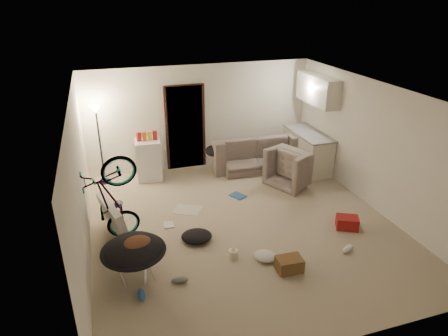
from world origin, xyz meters
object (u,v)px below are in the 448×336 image
object	(u,v)px
bicycle	(114,220)
drink_case_b	(347,223)
kitchen_counter	(307,151)
saucer_chair	(134,256)
tv_box	(114,220)
floor_lamp	(98,128)
sofa	(253,155)
armchair	(296,170)
juicer	(233,254)
mini_fridge	(149,160)
drink_case_a	(289,264)

from	to	relation	value
bicycle	drink_case_b	xyz separation A→B (m)	(4.11, -0.83, -0.33)
drink_case_b	kitchen_counter	bearing A→B (deg)	103.79
saucer_chair	tv_box	distance (m)	1.27
tv_box	bicycle	bearing A→B (deg)	-105.93
floor_lamp	tv_box	size ratio (longest dim) A/B	1.71
sofa	armchair	xyz separation A→B (m)	(0.61, -1.12, 0.00)
saucer_chair	drink_case_b	xyz separation A→B (m)	(3.89, 0.25, -0.30)
juicer	tv_box	bearing A→B (deg)	145.44
kitchen_counter	bicycle	xyz separation A→B (m)	(-4.73, -1.90, 0.00)
armchair	mini_fridge	size ratio (longest dim) A/B	1.02
saucer_chair	juicer	world-z (taller)	saucer_chair
drink_case_a	drink_case_b	size ratio (longest dim) A/B	1.01
bicycle	floor_lamp	bearing A→B (deg)	-3.11
floor_lamp	kitchen_counter	bearing A→B (deg)	-7.66
kitchen_counter	drink_case_a	bearing A→B (deg)	-121.86
floor_lamp	drink_case_b	distance (m)	5.53
floor_lamp	sofa	size ratio (longest dim) A/B	0.86
kitchen_counter	mini_fridge	bearing A→B (deg)	171.79
sofa	mini_fridge	xyz separation A→B (m)	(-2.57, 0.10, 0.16)
kitchen_counter	drink_case_b	distance (m)	2.82
floor_lamp	armchair	world-z (taller)	floor_lamp
armchair	drink_case_b	size ratio (longest dim) A/B	2.44
sofa	juicer	world-z (taller)	sofa
armchair	bicycle	bearing A→B (deg)	81.16
saucer_chair	drink_case_a	size ratio (longest dim) A/B	2.44
mini_fridge	tv_box	world-z (taller)	mini_fridge
mini_fridge	drink_case_a	world-z (taller)	mini_fridge
tv_box	drink_case_b	distance (m)	4.24
sofa	bicycle	distance (m)	4.21
bicycle	tv_box	world-z (taller)	bicycle
armchair	bicycle	world-z (taller)	bicycle
bicycle	mini_fridge	bearing A→B (deg)	-25.94
sofa	kitchen_counter	bearing A→B (deg)	163.87
armchair	drink_case_b	xyz separation A→B (m)	(0.02, -2.06, -0.20)
drink_case_b	juicer	bearing A→B (deg)	-147.56
bicycle	drink_case_b	distance (m)	4.21
floor_lamp	sofa	world-z (taller)	floor_lamp
drink_case_a	juicer	bearing A→B (deg)	145.77
kitchen_counter	drink_case_b	bearing A→B (deg)	-102.76
tv_box	drink_case_a	bearing A→B (deg)	-51.23
bicycle	juicer	bearing A→B (deg)	-126.01
armchair	bicycle	xyz separation A→B (m)	(-4.09, -1.23, 0.13)
juicer	mini_fridge	bearing A→B (deg)	104.06
bicycle	saucer_chair	bearing A→B (deg)	-173.94
drink_case_b	juicer	size ratio (longest dim) A/B	1.75
bicycle	tv_box	bearing A→B (deg)	-5.35
bicycle	tv_box	distance (m)	0.20
sofa	floor_lamp	bearing A→B (deg)	0.56
drink_case_a	kitchen_counter	bearing A→B (deg)	60.94
sofa	juicer	distance (m)	3.81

